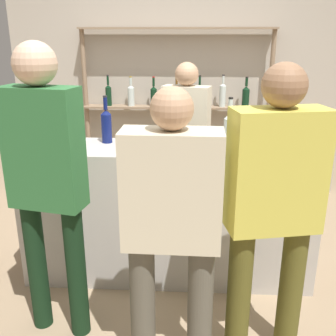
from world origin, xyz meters
TOP-DOWN VIEW (x-y plane):
  - ground_plane at (0.00, 0.00)m, footprint 16.00×16.00m
  - bar_counter at (0.00, 0.00)m, footprint 2.13×0.51m
  - back_wall at (0.00, 1.86)m, footprint 3.73×0.12m
  - back_shelf at (0.01, 1.68)m, footprint 2.09×0.18m
  - counter_bottle_0 at (-0.46, 0.12)m, footprint 0.08×0.08m
  - counter_bottle_1 at (0.43, -0.02)m, footprint 0.08×0.08m
  - counter_bottle_2 at (-0.87, -0.04)m, footprint 0.08×0.08m
  - counter_bottle_3 at (-0.64, 0.00)m, footprint 0.08×0.08m
  - cork_jar at (0.14, -0.13)m, footprint 0.10×0.10m
  - customer_left at (-0.65, -0.66)m, footprint 0.45×0.27m
  - customer_center at (0.07, -0.90)m, footprint 0.50×0.23m
  - server_behind_counter at (0.12, 0.82)m, footprint 0.45×0.29m
  - customer_right at (0.60, -0.79)m, footprint 0.51×0.30m

SIDE VIEW (x-z plane):
  - ground_plane at x=0.00m, z-range 0.00..0.00m
  - bar_counter at x=0.00m, z-range 0.00..1.03m
  - customer_center at x=0.07m, z-range 0.12..1.70m
  - server_behind_counter at x=0.12m, z-range 0.14..1.71m
  - customer_right at x=0.60m, z-range 0.14..1.82m
  - customer_left at x=-0.65m, z-range 0.17..1.95m
  - cork_jar at x=0.14m, z-range 1.03..1.18m
  - counter_bottle_3 at x=-0.64m, z-range 1.00..1.30m
  - counter_bottle_2 at x=-0.87m, z-range 1.00..1.32m
  - counter_bottle_0 at x=-0.46m, z-range 0.99..1.34m
  - counter_bottle_1 at x=0.43m, z-range 0.99..1.35m
  - back_shelf at x=0.01m, z-range 0.29..2.17m
  - back_wall at x=0.00m, z-range 0.00..2.80m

